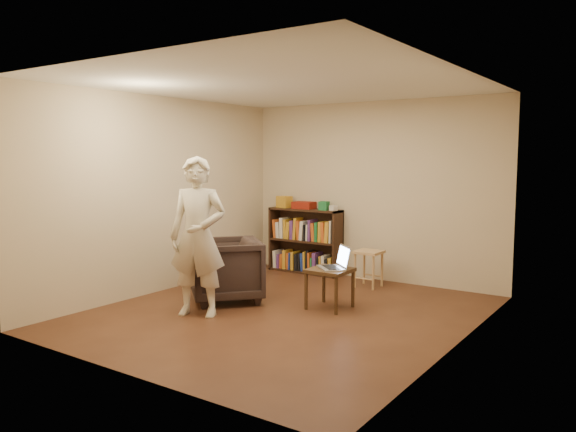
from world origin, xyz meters
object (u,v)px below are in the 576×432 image
Objects in this scene: side_table at (330,275)px; armchair at (225,270)px; stool at (369,258)px; person at (198,237)px; laptop at (336,263)px; bookshelf at (306,244)px.

armchair is at bearing -161.33° from side_table.
person reaches higher than stool.
person reaches higher than side_table.
bookshelf is at bearing 174.51° from laptop.
bookshelf is at bearing 130.51° from side_table.
laptop is (0.05, 0.04, 0.14)m from side_table.
laptop is (1.32, 0.47, 0.15)m from armchair.
stool is at bearing 140.00° from laptop.
side_table is 1.62m from person.
bookshelf is 2.12m from side_table.
stool is 2.04m from armchair.
armchair is 1.80× the size of side_table.
armchair is at bearing -86.79° from bookshelf.
bookshelf reaches higher than stool.
armchair is (0.11, -2.04, -0.05)m from bookshelf.
person is at bearing -33.87° from armchair.
stool is (1.26, -0.35, -0.03)m from bookshelf.
bookshelf is at bearing 73.58° from person.
stool is at bearing -15.36° from bookshelf.
side_table is (0.12, -1.27, -0.01)m from stool.
stool is at bearing 95.19° from side_table.
stool is 2.60m from person.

